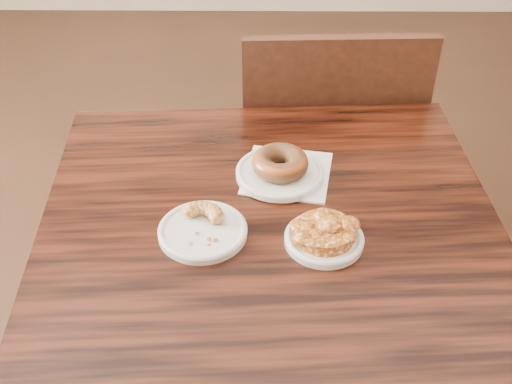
{
  "coord_description": "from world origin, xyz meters",
  "views": [
    {
      "loc": [
        -0.15,
        -1.17,
        1.53
      ],
      "look_at": [
        -0.16,
        -0.25,
        0.8
      ],
      "focal_mm": 45.0,
      "sensor_mm": 36.0,
      "label": 1
    }
  ],
  "objects_px": {
    "apple_fritter": "(325,230)",
    "cruller_fragment": "(202,223)",
    "cafe_table": "(269,356)",
    "chair_far": "(320,148)",
    "glazed_donut": "(280,163)"
  },
  "relations": [
    {
      "from": "glazed_donut",
      "to": "cruller_fragment",
      "type": "relative_size",
      "value": 1.13
    },
    {
      "from": "cafe_table",
      "to": "cruller_fragment",
      "type": "distance_m",
      "value": 0.42
    },
    {
      "from": "glazed_donut",
      "to": "apple_fritter",
      "type": "relative_size",
      "value": 0.79
    },
    {
      "from": "cafe_table",
      "to": "chair_far",
      "type": "xyz_separation_m",
      "value": [
        0.16,
        0.7,
        0.08
      ]
    },
    {
      "from": "chair_far",
      "to": "apple_fritter",
      "type": "xyz_separation_m",
      "value": [
        -0.06,
        -0.74,
        0.33
      ]
    },
    {
      "from": "chair_far",
      "to": "cafe_table",
      "type": "bearing_deg",
      "value": 75.18
    },
    {
      "from": "glazed_donut",
      "to": "cruller_fragment",
      "type": "distance_m",
      "value": 0.22
    },
    {
      "from": "cafe_table",
      "to": "chair_far",
      "type": "height_order",
      "value": "chair_far"
    },
    {
      "from": "cruller_fragment",
      "to": "chair_far",
      "type": "bearing_deg",
      "value": 68.62
    },
    {
      "from": "apple_fritter",
      "to": "cruller_fragment",
      "type": "distance_m",
      "value": 0.22
    },
    {
      "from": "cafe_table",
      "to": "apple_fritter",
      "type": "relative_size",
      "value": 5.97
    },
    {
      "from": "apple_fritter",
      "to": "cafe_table",
      "type": "bearing_deg",
      "value": 158.75
    },
    {
      "from": "cafe_table",
      "to": "chair_far",
      "type": "bearing_deg",
      "value": 74.13
    },
    {
      "from": "chair_far",
      "to": "apple_fritter",
      "type": "height_order",
      "value": "chair_far"
    },
    {
      "from": "glazed_donut",
      "to": "cruller_fragment",
      "type": "height_order",
      "value": "glazed_donut"
    }
  ]
}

